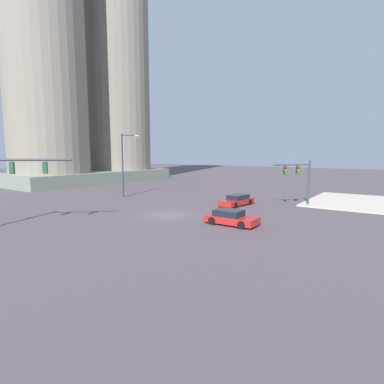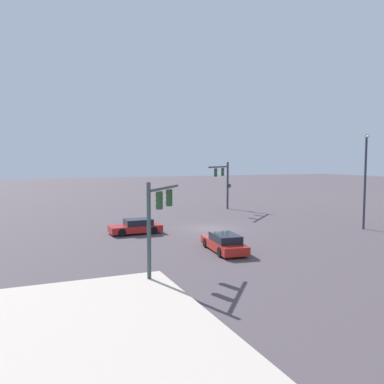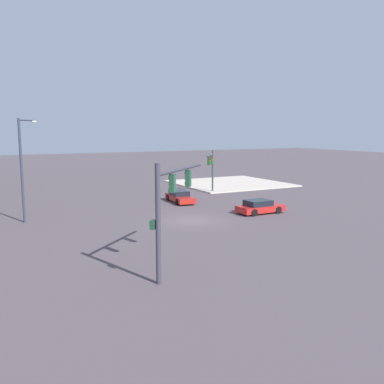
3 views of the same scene
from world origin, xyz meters
The scene contains 7 objects.
ground_plane centered at (0.00, 0.00, 0.00)m, with size 212.87×212.87×0.00m, color #50464C.
sidewalk_corner centered at (18.57, -15.60, 0.07)m, with size 13.72×14.00×0.15m, color beige.
traffic_signal_near_corner centered at (-10.86, 6.94, 3.96)m, with size 4.54×5.04×5.83m.
traffic_signal_opposite_side centered at (11.84, -8.71, 3.46)m, with size 3.60×2.97×5.01m.
streetlamp_curved_arm centered at (5.80, 12.13, 4.77)m, with size 1.80×1.72×8.28m.
sedan_car_approaching centered at (8.44, -3.00, 0.57)m, with size 4.93×2.24×1.21m.
sedan_car_waiting_far centered at (-0.15, -6.75, 0.57)m, with size 1.99×4.25×1.21m.
Camera 3 is at (-29.78, 15.60, 7.34)m, focal length 39.04 mm.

